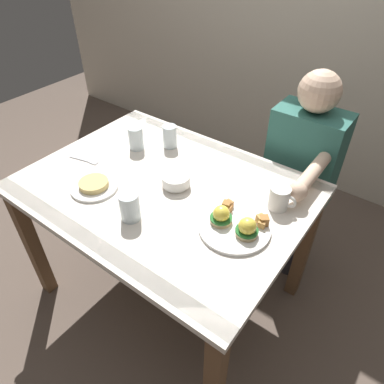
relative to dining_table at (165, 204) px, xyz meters
name	(u,v)px	position (x,y,z in m)	size (l,w,h in m)	color
ground_plane	(170,288)	(0.00, 0.00, -0.63)	(6.00, 6.00, 0.00)	brown
dining_table	(165,204)	(0.00, 0.00, 0.00)	(1.20, 0.90, 0.74)	silver
eggs_benedict_plate	(235,224)	(0.38, -0.04, 0.13)	(0.27, 0.27, 0.09)	white
fruit_bowl	(176,180)	(0.04, 0.03, 0.14)	(0.12, 0.12, 0.05)	white
coffee_mug	(280,198)	(0.46, 0.17, 0.16)	(0.11, 0.08, 0.09)	white
fork	(85,160)	(-0.42, -0.08, 0.11)	(0.15, 0.05, 0.00)	silver
water_glass_near	(170,138)	(-0.18, 0.26, 0.16)	(0.07, 0.07, 0.11)	silver
water_glass_far	(130,208)	(0.03, -0.23, 0.16)	(0.08, 0.08, 0.12)	silver
water_glass_extra	(136,139)	(-0.30, 0.15, 0.16)	(0.07, 0.07, 0.12)	silver
side_plate	(94,186)	(-0.23, -0.19, 0.12)	(0.20, 0.20, 0.04)	white
diner_person	(300,168)	(0.38, 0.60, 0.02)	(0.34, 0.54, 1.14)	#33333D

